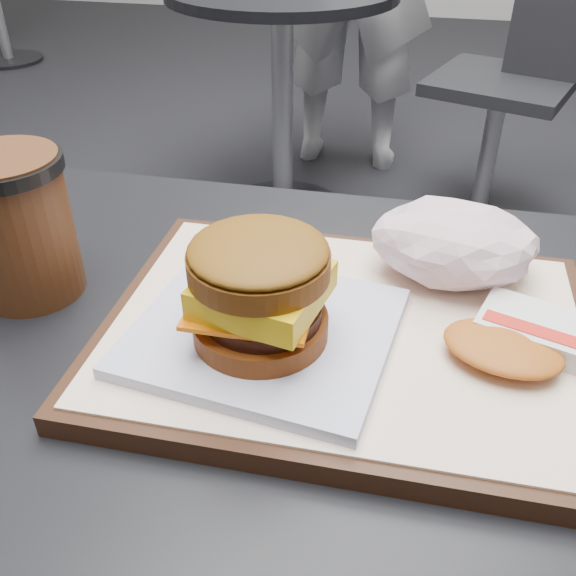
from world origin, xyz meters
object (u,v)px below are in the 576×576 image
at_px(customer_table, 270,512).
at_px(coffee_cup, 17,222).
at_px(serving_tray, 345,334).
at_px(breakfast_sandwich, 261,300).
at_px(crumpled_wrapper, 455,243).
at_px(neighbor_chair, 527,69).
at_px(neighbor_table, 282,56).
at_px(hash_brown, 524,338).

relative_size(customer_table, coffee_cup, 6.25).
relative_size(serving_tray, breakfast_sandwich, 1.80).
bearing_deg(crumpled_wrapper, serving_tray, -130.99).
relative_size(breakfast_sandwich, neighbor_chair, 0.24).
xyz_separation_m(serving_tray, neighbor_chair, (0.35, 1.78, -0.27)).
height_order(crumpled_wrapper, neighbor_chair, neighbor_chair).
xyz_separation_m(breakfast_sandwich, coffee_cup, (-0.22, 0.05, 0.01)).
relative_size(serving_tray, neighbor_table, 0.51).
bearing_deg(neighbor_table, crumpled_wrapper, -72.32).
xyz_separation_m(customer_table, coffee_cup, (-0.23, 0.05, 0.25)).
distance_m(hash_brown, neighbor_table, 1.72).
distance_m(coffee_cup, neighbor_chair, 1.90).
bearing_deg(neighbor_chair, serving_tray, -101.20).
bearing_deg(hash_brown, coffee_cup, 177.07).
bearing_deg(coffee_cup, neighbor_chair, 70.16).
bearing_deg(customer_table, crumpled_wrapper, 43.04).
bearing_deg(neighbor_table, hash_brown, -71.58).
bearing_deg(serving_tray, customer_table, -147.80).
xyz_separation_m(breakfast_sandwich, hash_brown, (0.19, 0.03, -0.03)).
height_order(customer_table, coffee_cup, coffee_cup).
distance_m(customer_table, hash_brown, 0.29).
bearing_deg(serving_tray, breakfast_sandwich, -149.25).
bearing_deg(hash_brown, crumpled_wrapper, 119.38).
bearing_deg(neighbor_table, coffee_cup, -85.58).
relative_size(coffee_cup, neighbor_table, 0.17).
xyz_separation_m(customer_table, hash_brown, (0.19, 0.03, 0.22)).
height_order(customer_table, hash_brown, hash_brown).
bearing_deg(customer_table, neighbor_chair, 77.31).
bearing_deg(neighbor_chair, hash_brown, -97.04).
xyz_separation_m(coffee_cup, neighbor_table, (-0.12, 1.60, -0.29)).
height_order(customer_table, neighbor_table, customer_table).
xyz_separation_m(hash_brown, coffee_cup, (-0.42, 0.02, 0.04)).
relative_size(breakfast_sandwich, coffee_cup, 1.65).
bearing_deg(crumpled_wrapper, customer_table, -136.96).
bearing_deg(customer_table, neighbor_table, 101.98).
xyz_separation_m(neighbor_table, neighbor_chair, (0.76, 0.16, -0.04)).
relative_size(customer_table, hash_brown, 6.09).
distance_m(hash_brown, coffee_cup, 0.42).
relative_size(serving_tray, crumpled_wrapper, 2.74).
bearing_deg(neighbor_chair, breakfast_sandwich, -102.77).
bearing_deg(serving_tray, coffee_cup, 176.26).
height_order(serving_tray, hash_brown, hash_brown).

